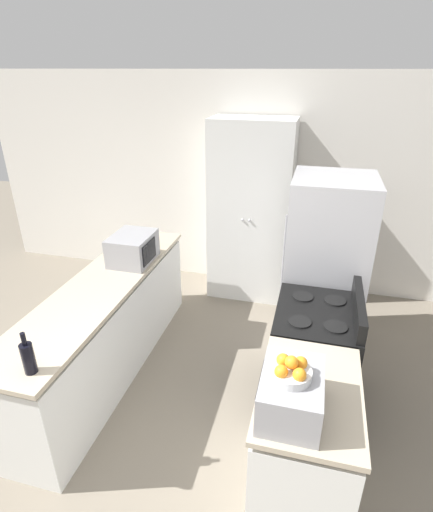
% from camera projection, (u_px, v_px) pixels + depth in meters
% --- Properties ---
extents(wall_back, '(7.00, 0.06, 2.60)m').
position_uv_depth(wall_back, '(249.00, 185.00, 4.92)').
color(wall_back, silver).
rests_on(wall_back, ground_plane).
extents(counter_left, '(0.60, 2.55, 0.90)m').
position_uv_depth(counter_left, '(106.00, 329.00, 3.67)').
color(counter_left, silver).
rests_on(counter_left, ground_plane).
extents(counter_right, '(0.60, 0.91, 0.90)m').
position_uv_depth(counter_right, '(303.00, 445.00, 2.54)').
color(counter_right, silver).
rests_on(counter_right, ground_plane).
extents(pantry_cabinet, '(0.94, 0.58, 2.13)m').
position_uv_depth(pantry_cabinet, '(250.00, 212.00, 4.72)').
color(pantry_cabinet, silver).
rests_on(pantry_cabinet, ground_plane).
extents(stove, '(0.66, 0.77, 1.06)m').
position_uv_depth(stove, '(312.00, 357.00, 3.28)').
color(stove, black).
rests_on(stove, ground_plane).
extents(refrigerator, '(0.75, 0.74, 1.77)m').
position_uv_depth(refrigerator, '(325.00, 269.00, 3.78)').
color(refrigerator, '#B7B7BC').
rests_on(refrigerator, ground_plane).
extents(microwave, '(0.37, 0.46, 0.27)m').
position_uv_depth(microwave, '(133.00, 248.00, 3.83)').
color(microwave, '#939399').
rests_on(microwave, counter_left).
extents(wine_bottle, '(0.08, 0.08, 0.29)m').
position_uv_depth(wine_bottle, '(28.00, 357.00, 2.42)').
color(wine_bottle, black).
rests_on(wine_bottle, counter_left).
extents(toaster_oven, '(0.33, 0.45, 0.25)m').
position_uv_depth(toaster_oven, '(291.00, 394.00, 2.14)').
color(toaster_oven, '#939399').
rests_on(toaster_oven, counter_right).
extents(fruit_bowl, '(0.22, 0.22, 0.13)m').
position_uv_depth(fruit_bowl, '(291.00, 370.00, 2.06)').
color(fruit_bowl, silver).
rests_on(fruit_bowl, toaster_oven).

